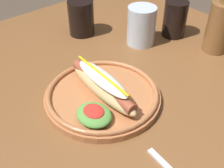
{
  "coord_description": "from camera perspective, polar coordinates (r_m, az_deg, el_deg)",
  "views": [
    {
      "loc": [
        0.39,
        -0.47,
        1.18
      ],
      "look_at": [
        0.01,
        -0.12,
        0.77
      ],
      "focal_mm": 44.97,
      "sensor_mm": 36.0,
      "label": 1
    }
  ],
  "objects": [
    {
      "name": "water_cup",
      "position": [
        0.86,
        5.97,
        11.71
      ],
      "size": [
        0.08,
        0.08,
        0.12
      ],
      "primitive_type": "cylinder",
      "color": "silver",
      "rests_on": "dining_table"
    },
    {
      "name": "glass_bottle",
      "position": [
        0.86,
        21.11,
        11.22
      ],
      "size": [
        0.07,
        0.07,
        0.21
      ],
      "color": "brown",
      "rests_on": "dining_table"
    },
    {
      "name": "hot_dog_plate",
      "position": [
        0.65,
        -2.04,
        -1.94
      ],
      "size": [
        0.27,
        0.27,
        0.08
      ],
      "color": "#B77042",
      "rests_on": "dining_table"
    },
    {
      "name": "dining_table",
      "position": [
        0.82,
        5.87,
        -3.98
      ],
      "size": [
        1.11,
        0.91,
        0.74
      ],
      "color": "brown",
      "rests_on": "ground_plane"
    },
    {
      "name": "extra_cup",
      "position": [
        0.92,
        12.67,
        12.79
      ],
      "size": [
        0.07,
        0.07,
        0.11
      ],
      "primitive_type": "cylinder",
      "color": "black",
      "rests_on": "dining_table"
    },
    {
      "name": "soda_cup",
      "position": [
        0.92,
        -6.28,
        13.24
      ],
      "size": [
        0.08,
        0.08,
        0.11
      ],
      "primitive_type": "cylinder",
      "color": "black",
      "rests_on": "dining_table"
    }
  ]
}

